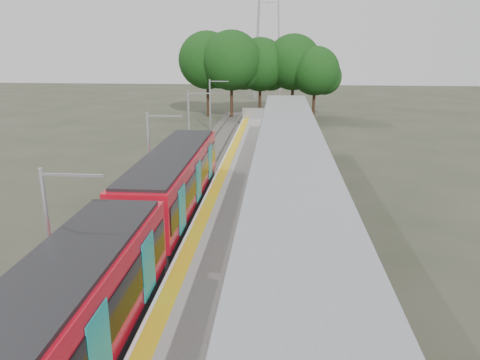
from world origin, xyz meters
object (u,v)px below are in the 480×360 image
(info_pillar_near, at_px, (276,243))
(info_pillar_far, at_px, (280,160))
(bench_far, at_px, (290,147))
(bench_near, at_px, (296,284))
(bench_mid, at_px, (308,225))
(litter_bin, at_px, (273,198))
(train, at_px, (133,234))

(info_pillar_near, relative_size, info_pillar_far, 0.94)
(info_pillar_near, bearing_deg, bench_far, 107.57)
(bench_near, xyz_separation_m, bench_mid, (0.65, 5.16, -0.01))
(bench_near, xyz_separation_m, bench_far, (0.18, 20.63, 0.03))
(bench_near, bearing_deg, litter_bin, 76.00)
(info_pillar_near, relative_size, litter_bin, 1.90)
(bench_near, bearing_deg, info_pillar_near, 85.41)
(bench_near, relative_size, bench_far, 0.96)
(info_pillar_near, xyz_separation_m, info_pillar_far, (0.17, 12.70, 0.05))
(bench_mid, height_order, info_pillar_far, info_pillar_far)
(bench_far, distance_m, litter_bin, 11.72)
(bench_far, bearing_deg, bench_near, -112.84)
(bench_mid, xyz_separation_m, bench_far, (-0.47, 15.48, 0.04))
(train, xyz_separation_m, bench_near, (6.17, -2.54, -0.47))
(bench_near, distance_m, bench_mid, 5.20)
(bench_near, distance_m, bench_far, 20.63)
(bench_near, relative_size, bench_mid, 1.02)
(train, distance_m, bench_mid, 7.32)
(train, height_order, litter_bin, train)
(info_pillar_far, height_order, litter_bin, info_pillar_far)
(bench_near, relative_size, info_pillar_near, 0.88)
(info_pillar_far, bearing_deg, bench_near, -108.28)
(bench_mid, xyz_separation_m, info_pillar_far, (-1.18, 10.14, 0.32))
(bench_near, bearing_deg, bench_far, 69.88)
(info_pillar_far, bearing_deg, train, -134.11)
(train, xyz_separation_m, bench_mid, (6.82, 2.62, -0.49))
(train, relative_size, info_pillar_near, 14.41)
(litter_bin, bearing_deg, bench_mid, -68.06)
(bench_near, height_order, info_pillar_near, info_pillar_near)
(bench_mid, bearing_deg, bench_far, 111.70)
(bench_mid, relative_size, info_pillar_near, 0.86)
(info_pillar_far, bearing_deg, bench_mid, -103.62)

